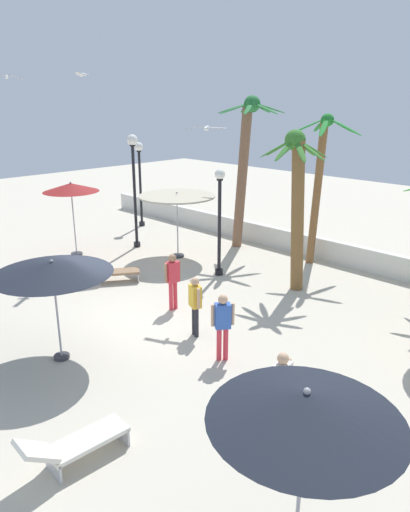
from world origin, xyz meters
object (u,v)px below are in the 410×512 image
patio_umbrella_2 (306,408)px  palm_tree_2 (320,175)px  seagull_0 (7,77)px  lounge_chair_2 (75,444)px  guest_1 (195,301)px  palm_tree_0 (297,194)px  guest_3 (282,384)px  patio_umbrella_4 (71,188)px  guest_0 (223,321)px  lamp_post_0 (140,172)px  seagull_2 (82,74)px  guest_2 (173,276)px  palm_tree_3 (245,158)px  patio_umbrella_1 (177,199)px  lamp_post_3 (134,173)px  lounge_chair_1 (112,271)px  lamp_post_1 (220,213)px  patio_umbrella_0 (52,268)px  seagull_1 (206,128)px

patio_umbrella_2 → palm_tree_2: palm_tree_2 is taller
patio_umbrella_2 → seagull_0: size_ratio=3.02×
lounge_chair_2 → guest_1: bearing=112.3°
palm_tree_0 → guest_3: (4.01, -6.06, -2.16)m
patio_umbrella_4 → guest_0: size_ratio=1.75×
lamp_post_0 → seagull_2: seagull_2 is taller
seagull_2 → guest_2: bearing=-9.5°
guest_1 → palm_tree_0: bearing=92.6°
palm_tree_2 → palm_tree_3: bearing=-173.7°
patio_umbrella_1 → guest_0: patio_umbrella_1 is taller
lamp_post_0 → lamp_post_3: bearing=-41.1°
lamp_post_0 → guest_2: lamp_post_0 is taller
patio_umbrella_1 → palm_tree_2: palm_tree_2 is taller
patio_umbrella_2 → lounge_chair_1: patio_umbrella_2 is taller
lamp_post_0 → lamp_post_1: size_ratio=1.08×
lounge_chair_1 → lounge_chair_2: lounge_chair_2 is taller
patio_umbrella_1 → palm_tree_0: palm_tree_0 is taller
lamp_post_3 → guest_0: 9.97m
patio_umbrella_2 → palm_tree_3: 14.68m
patio_umbrella_2 → palm_tree_0: palm_tree_0 is taller
patio_umbrella_0 → lounge_chair_2: size_ratio=1.44×
palm_tree_0 → seagull_1: seagull_1 is taller
palm_tree_0 → guest_3: bearing=-56.5°
lamp_post_3 → guest_0: lamp_post_3 is taller
guest_2 → patio_umbrella_2: bearing=-31.4°
lounge_chair_1 → seagull_1: (3.10, 1.42, 4.74)m
palm_tree_3 → palm_tree_2: bearing=6.3°
patio_umbrella_1 → lamp_post_0: 5.29m
lamp_post_3 → seagull_1: seagull_1 is taller
patio_umbrella_4 → guest_1: 8.58m
lamp_post_0 → lamp_post_1: (7.43, -2.31, -0.40)m
lamp_post_0 → lounge_chair_2: bearing=-41.7°
patio_umbrella_0 → patio_umbrella_2: bearing=-6.1°
lamp_post_3 → lounge_chair_1: 4.91m
palm_tree_0 → guest_3: 7.58m
patio_umbrella_1 → seagull_1: seagull_1 is taller
patio_umbrella_1 → patio_umbrella_2: size_ratio=0.99×
guest_0 → lamp_post_3: bearing=154.8°
lamp_post_1 → guest_1: 4.79m
lamp_post_3 → guest_0: (8.82, -4.16, -2.07)m
guest_2 → seagull_1: bearing=91.1°
palm_tree_3 → seagull_2: bearing=-120.9°
lamp_post_3 → lounge_chair_2: lamp_post_3 is taller
guest_3 → lamp_post_0: bearing=151.7°
patio_umbrella_4 → lamp_post_0: bearing=111.3°
palm_tree_2 → guest_0: (2.35, -7.57, -2.35)m
lounge_chair_1 → seagull_1: bearing=24.5°
patio_umbrella_4 → palm_tree_2: (7.28, 5.81, 0.68)m
patio_umbrella_4 → guest_3: (12.10, -2.81, -1.72)m
patio_umbrella_1 → seagull_0: 7.06m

